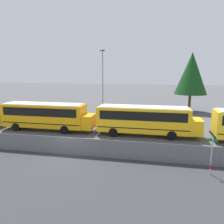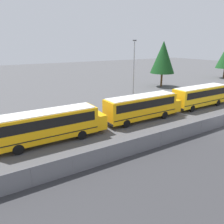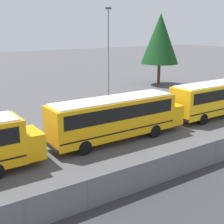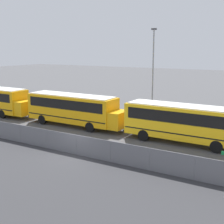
{
  "view_description": "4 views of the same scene",
  "coord_description": "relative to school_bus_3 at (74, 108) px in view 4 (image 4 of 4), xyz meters",
  "views": [
    {
      "loc": [
        7.29,
        -16.77,
        7.18
      ],
      "look_at": [
        2.43,
        7.15,
        2.53
      ],
      "focal_mm": 35.0,
      "sensor_mm": 36.0,
      "label": 1
    },
    {
      "loc": [
        -23.32,
        -13.98,
        9.6
      ],
      "look_at": [
        -10.26,
        7.12,
        1.81
      ],
      "focal_mm": 35.0,
      "sensor_mm": 36.0,
      "label": 2
    },
    {
      "loc": [
        -18.42,
        -11.34,
        8.3
      ],
      "look_at": [
        -6.33,
        6.6,
        2.4
      ],
      "focal_mm": 50.0,
      "sensor_mm": 36.0,
      "label": 3
    },
    {
      "loc": [
        14.08,
        -18.0,
        8.0
      ],
      "look_at": [
        -0.9,
        6.72,
        2.05
      ],
      "focal_mm": 50.0,
      "sensor_mm": 36.0,
      "label": 4
    }
  ],
  "objects": [
    {
      "name": "school_bus_4",
      "position": [
        11.88,
        0.08,
        0.0
      ],
      "size": [
        11.34,
        2.55,
        3.29
      ],
      "color": "yellow",
      "rests_on": "ground_plane"
    },
    {
      "name": "school_bus_3",
      "position": [
        0.0,
        0.0,
        0.0
      ],
      "size": [
        11.34,
        2.55,
        3.29
      ],
      "color": "orange",
      "rests_on": "ground_plane"
    },
    {
      "name": "fence",
      "position": [
        5.7,
        -6.98,
        -1.15
      ],
      "size": [
        109.09,
        0.07,
        1.57
      ],
      "color": "#9EA0A5",
      "rests_on": "ground_plane"
    },
    {
      "name": "road_strip",
      "position": [
        5.7,
        -12.98,
        -1.95
      ],
      "size": [
        143.02,
        12.0,
        0.01
      ],
      "color": "#333335",
      "rests_on": "ground_plane"
    },
    {
      "name": "light_pole",
      "position": [
        4.98,
        8.62,
        3.54
      ],
      "size": [
        0.6,
        0.24,
        10.19
      ],
      "color": "gray",
      "rests_on": "ground_plane"
    },
    {
      "name": "ground_plane",
      "position": [
        5.7,
        -6.98,
        -1.95
      ],
      "size": [
        200.0,
        200.0,
        0.0
      ],
      "primitive_type": "plane",
      "color": "#4C4C4F"
    }
  ]
}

